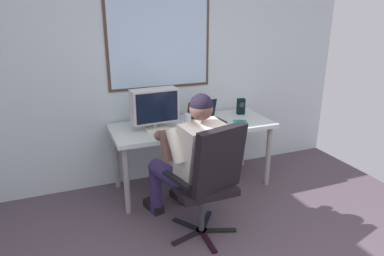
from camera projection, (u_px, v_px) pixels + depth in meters
The scene contains 9 objects.
wall_rear at pixel (158, 52), 3.67m from camera, with size 4.59×0.08×2.88m.
desk at pixel (193, 131), 3.66m from camera, with size 1.71×0.69×0.73m.
office_chair at pixel (210, 176), 2.78m from camera, with size 0.64×0.60×1.05m.
person_seated at pixel (190, 157), 2.98m from camera, with size 0.65×0.88×1.25m.
crt_monitor at pixel (155, 106), 3.42m from camera, with size 0.48×0.21×0.41m.
laptop at pixel (205, 116), 3.70m from camera, with size 0.38×0.32×0.22m.
wine_glass at pixel (188, 119), 3.44m from camera, with size 0.07×0.07×0.16m.
desk_speaker at pixel (241, 106), 3.95m from camera, with size 0.10×0.08×0.18m.
cd_case at pixel (240, 122), 3.68m from camera, with size 0.18×0.17×0.01m.
Camera 1 is at (-1.04, -1.11, 1.87)m, focal length 32.16 mm.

